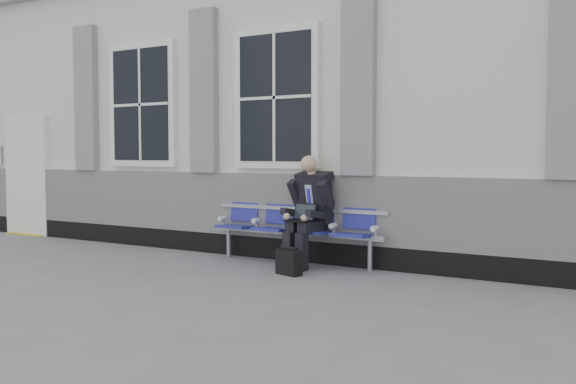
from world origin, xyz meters
The scene contains 5 objects.
ground centered at (0.00, 0.00, 0.00)m, with size 70.00×70.00×0.00m, color slate.
station_building centered at (-0.02, 3.47, 2.22)m, with size 14.40×4.40×4.49m.
bench centered at (0.74, 1.32, 0.55)m, with size 2.60×0.47×0.91m.
businessman centered at (1.02, 1.19, 0.78)m, with size 0.62×0.83×1.46m.
briefcase centered at (1.09, 0.55, 0.16)m, with size 0.37×0.24×0.35m.
Camera 1 is at (5.07, -6.11, 1.49)m, focal length 40.00 mm.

